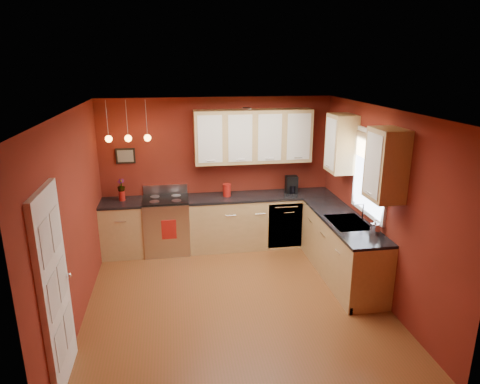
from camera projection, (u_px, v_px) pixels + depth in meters
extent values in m
plane|color=brown|center=(235.00, 300.00, 5.92)|extent=(4.20, 4.20, 0.00)
cube|color=white|center=(235.00, 111.00, 5.16)|extent=(4.00, 4.20, 0.02)
cube|color=maroon|center=(218.00, 172.00, 7.52)|extent=(4.00, 0.02, 2.60)
cube|color=maroon|center=(272.00, 296.00, 3.56)|extent=(4.00, 0.02, 2.60)
cube|color=maroon|center=(74.00, 220.00, 5.24)|extent=(0.02, 4.20, 2.60)
cube|color=maroon|center=(379.00, 204.00, 5.84)|extent=(0.02, 4.20, 2.60)
cube|color=tan|center=(123.00, 229.00, 7.24)|extent=(0.70, 0.60, 0.90)
cube|color=tan|center=(261.00, 221.00, 7.60)|extent=(2.54, 0.60, 0.90)
cube|color=tan|center=(342.00, 249.00, 6.47)|extent=(0.60, 2.10, 0.90)
cube|color=black|center=(121.00, 203.00, 7.10)|extent=(0.70, 0.62, 0.04)
cube|color=black|center=(261.00, 196.00, 7.46)|extent=(2.54, 0.62, 0.04)
cube|color=black|center=(344.00, 220.00, 6.33)|extent=(0.62, 2.10, 0.04)
cube|color=#BCBCC1|center=(167.00, 226.00, 7.35)|extent=(0.76, 0.64, 0.92)
cube|color=black|center=(167.00, 231.00, 7.06)|extent=(0.55, 0.02, 0.32)
cylinder|color=#BCBCC1|center=(166.00, 218.00, 6.98)|extent=(0.60, 0.02, 0.02)
cube|color=black|center=(166.00, 200.00, 7.21)|extent=(0.76, 0.60, 0.03)
cylinder|color=#97979D|center=(154.00, 202.00, 7.04)|extent=(0.16, 0.16, 0.01)
cylinder|color=#97979D|center=(176.00, 201.00, 7.10)|extent=(0.16, 0.16, 0.01)
cylinder|color=#97979D|center=(155.00, 197.00, 7.31)|extent=(0.16, 0.16, 0.01)
cylinder|color=#97979D|center=(176.00, 196.00, 7.36)|extent=(0.16, 0.16, 0.01)
cube|color=#BCBCC1|center=(165.00, 189.00, 7.46)|extent=(0.76, 0.04, 0.16)
cube|color=#BCBCC1|center=(285.00, 226.00, 7.38)|extent=(0.60, 0.02, 0.80)
cube|color=#97979D|center=(348.00, 224.00, 6.19)|extent=(0.50, 0.70, 0.05)
cube|color=black|center=(343.00, 220.00, 6.36)|extent=(0.42, 0.30, 0.02)
cube|color=black|center=(353.00, 229.00, 6.04)|extent=(0.42, 0.30, 0.02)
cylinder|color=white|center=(363.00, 212.00, 6.18)|extent=(0.02, 0.02, 0.28)
cylinder|color=white|center=(359.00, 204.00, 6.13)|extent=(0.16, 0.02, 0.02)
cube|color=white|center=(371.00, 174.00, 6.02)|extent=(0.04, 1.02, 1.22)
cube|color=white|center=(370.00, 174.00, 6.02)|extent=(0.01, 0.90, 1.10)
cube|color=olive|center=(371.00, 148.00, 5.91)|extent=(0.02, 0.96, 0.36)
cube|color=white|center=(55.00, 290.00, 4.19)|extent=(0.06, 0.82, 2.05)
cube|color=silver|center=(46.00, 243.00, 3.86)|extent=(0.00, 0.28, 0.40)
cube|color=silver|center=(56.00, 228.00, 4.20)|extent=(0.00, 0.28, 0.40)
cube|color=silver|center=(53.00, 297.00, 4.02)|extent=(0.00, 0.28, 0.40)
cube|color=silver|center=(62.00, 278.00, 4.36)|extent=(0.00, 0.28, 0.40)
cube|color=silver|center=(61.00, 346.00, 4.18)|extent=(0.00, 0.28, 0.40)
cube|color=silver|center=(69.00, 325.00, 4.52)|extent=(0.00, 0.28, 0.40)
sphere|color=white|center=(69.00, 275.00, 4.52)|extent=(0.06, 0.06, 0.06)
cube|color=tan|center=(253.00, 136.00, 7.26)|extent=(2.00, 0.35, 0.90)
cube|color=tan|center=(361.00, 153.00, 5.93)|extent=(0.35, 1.95, 0.90)
cube|color=black|center=(125.00, 156.00, 7.17)|extent=(0.32, 0.03, 0.26)
cylinder|color=#97979D|center=(107.00, 120.00, 6.64)|extent=(0.01, 0.01, 0.60)
sphere|color=#FFA53F|center=(109.00, 139.00, 6.72)|extent=(0.11, 0.11, 0.11)
cylinder|color=#97979D|center=(127.00, 119.00, 6.68)|extent=(0.01, 0.01, 0.60)
sphere|color=#FFA53F|center=(128.00, 138.00, 6.77)|extent=(0.11, 0.11, 0.11)
cylinder|color=#97979D|center=(146.00, 119.00, 6.73)|extent=(0.01, 0.01, 0.60)
sphere|color=#FFA53F|center=(148.00, 138.00, 6.82)|extent=(0.11, 0.11, 0.11)
cylinder|color=#A21711|center=(227.00, 191.00, 7.35)|extent=(0.13, 0.13, 0.20)
cylinder|color=#A21711|center=(227.00, 185.00, 7.32)|extent=(0.14, 0.14, 0.02)
cylinder|color=#A21711|center=(122.00, 196.00, 7.13)|extent=(0.10, 0.10, 0.16)
imported|color=#A21711|center=(121.00, 186.00, 7.08)|extent=(0.16, 0.16, 0.22)
cube|color=black|center=(291.00, 184.00, 7.56)|extent=(0.21, 0.18, 0.30)
cylinder|color=black|center=(292.00, 189.00, 7.52)|extent=(0.12, 0.12, 0.14)
imported|color=white|center=(375.00, 226.00, 5.74)|extent=(0.13, 0.13, 0.21)
cube|color=#A21711|center=(169.00, 230.00, 7.02)|extent=(0.24, 0.02, 0.33)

